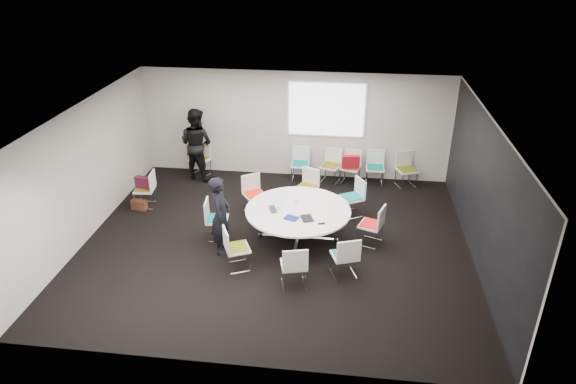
# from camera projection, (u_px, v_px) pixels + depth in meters

# --- Properties ---
(room_shell) EXTENTS (8.08, 7.08, 2.88)m
(room_shell) POSITION_uv_depth(u_px,v_px,m) (280.00, 183.00, 10.18)
(room_shell) COLOR black
(room_shell) RESTS_ON ground
(conference_table) EXTENTS (2.18, 2.18, 0.73)m
(conference_table) POSITION_uv_depth(u_px,v_px,m) (298.00, 218.00, 10.67)
(conference_table) COLOR silver
(conference_table) RESTS_ON ground
(projection_screen) EXTENTS (1.90, 0.03, 1.35)m
(projection_screen) POSITION_uv_depth(u_px,v_px,m) (326.00, 110.00, 12.97)
(projection_screen) COLOR white
(projection_screen) RESTS_ON room_shell
(chair_ring_a) EXTENTS (0.58, 0.58, 0.88)m
(chair_ring_a) POSITION_uv_depth(u_px,v_px,m) (371.00, 232.00, 10.66)
(chair_ring_a) COLOR silver
(chair_ring_a) RESTS_ON ground
(chair_ring_b) EXTENTS (0.62, 0.62, 0.88)m
(chair_ring_b) POSITION_uv_depth(u_px,v_px,m) (352.00, 204.00, 11.77)
(chair_ring_b) COLOR silver
(chair_ring_b) RESTS_ON ground
(chair_ring_c) EXTENTS (0.60, 0.60, 0.88)m
(chair_ring_c) POSITION_uv_depth(u_px,v_px,m) (307.00, 194.00, 12.23)
(chair_ring_c) COLOR silver
(chair_ring_c) RESTS_ON ground
(chair_ring_d) EXTENTS (0.63, 0.63, 0.88)m
(chair_ring_d) POSITION_uv_depth(u_px,v_px,m) (255.00, 201.00, 11.91)
(chair_ring_d) COLOR silver
(chair_ring_d) RESTS_ON ground
(chair_ring_e) EXTENTS (0.50, 0.51, 0.88)m
(chair_ring_e) POSITION_uv_depth(u_px,v_px,m) (217.00, 226.00, 10.87)
(chair_ring_e) COLOR silver
(chair_ring_e) RESTS_ON ground
(chair_ring_f) EXTENTS (0.60, 0.61, 0.88)m
(chair_ring_f) POSITION_uv_depth(u_px,v_px,m) (237.00, 256.00, 9.86)
(chair_ring_f) COLOR silver
(chair_ring_f) RESTS_ON ground
(chair_ring_g) EXTENTS (0.55, 0.55, 0.88)m
(chair_ring_g) POSITION_uv_depth(u_px,v_px,m) (294.00, 273.00, 9.36)
(chair_ring_g) COLOR silver
(chair_ring_g) RESTS_ON ground
(chair_ring_h) EXTENTS (0.59, 0.58, 0.88)m
(chair_ring_h) POSITION_uv_depth(u_px,v_px,m) (344.00, 263.00, 9.63)
(chair_ring_h) COLOR silver
(chair_ring_h) RESTS_ON ground
(chair_back_a) EXTENTS (0.46, 0.45, 0.88)m
(chair_back_a) POSITION_uv_depth(u_px,v_px,m) (300.00, 170.00, 13.48)
(chair_back_a) COLOR silver
(chair_back_a) RESTS_ON ground
(chair_back_b) EXTENTS (0.57, 0.56, 0.88)m
(chair_back_b) POSITION_uv_depth(u_px,v_px,m) (330.00, 172.00, 13.38)
(chair_back_b) COLOR silver
(chair_back_b) RESTS_ON ground
(chair_back_c) EXTENTS (0.57, 0.56, 0.88)m
(chair_back_c) POSITION_uv_depth(u_px,v_px,m) (350.00, 173.00, 13.30)
(chair_back_c) COLOR silver
(chair_back_c) RESTS_ON ground
(chair_back_d) EXTENTS (0.46, 0.45, 0.88)m
(chair_back_d) POSITION_uv_depth(u_px,v_px,m) (375.00, 174.00, 13.27)
(chair_back_d) COLOR silver
(chair_back_d) RESTS_ON ground
(chair_back_e) EXTENTS (0.60, 0.59, 0.88)m
(chair_back_e) POSITION_uv_depth(u_px,v_px,m) (406.00, 176.00, 13.15)
(chair_back_e) COLOR silver
(chair_back_e) RESTS_ON ground
(chair_spare_left) EXTENTS (0.49, 0.50, 0.88)m
(chair_spare_left) POSITION_uv_depth(u_px,v_px,m) (146.00, 196.00, 12.15)
(chair_spare_left) COLOR silver
(chair_spare_left) RESTS_ON ground
(chair_person_back) EXTENTS (0.60, 0.60, 0.88)m
(chair_person_back) POSITION_uv_depth(u_px,v_px,m) (200.00, 165.00, 13.77)
(chair_person_back) COLOR silver
(chair_person_back) RESTS_ON ground
(person_main) EXTENTS (0.43, 0.62, 1.65)m
(person_main) POSITION_uv_depth(u_px,v_px,m) (221.00, 215.00, 10.16)
(person_main) COLOR black
(person_main) RESTS_ON ground
(person_back) EXTENTS (1.11, 0.99, 1.90)m
(person_back) POSITION_uv_depth(u_px,v_px,m) (196.00, 144.00, 13.33)
(person_back) COLOR black
(person_back) RESTS_ON ground
(laptop) EXTENTS (0.30, 0.37, 0.03)m
(laptop) POSITION_uv_depth(u_px,v_px,m) (275.00, 209.00, 10.57)
(laptop) COLOR #333338
(laptop) RESTS_ON conference_table
(laptop_lid) EXTENTS (0.13, 0.28, 0.22)m
(laptop_lid) POSITION_uv_depth(u_px,v_px,m) (277.00, 199.00, 10.70)
(laptop_lid) COLOR silver
(laptop_lid) RESTS_ON conference_table
(notebook_black) EXTENTS (0.31, 0.36, 0.02)m
(notebook_black) POSITION_uv_depth(u_px,v_px,m) (307.00, 218.00, 10.23)
(notebook_black) COLOR black
(notebook_black) RESTS_ON conference_table
(tablet_folio) EXTENTS (0.31, 0.28, 0.03)m
(tablet_folio) POSITION_uv_depth(u_px,v_px,m) (291.00, 218.00, 10.24)
(tablet_folio) COLOR navy
(tablet_folio) RESTS_ON conference_table
(papers_right) EXTENTS (0.33, 0.26, 0.00)m
(papers_right) POSITION_uv_depth(u_px,v_px,m) (322.00, 205.00, 10.75)
(papers_right) COLOR white
(papers_right) RESTS_ON conference_table
(papers_front) EXTENTS (0.34, 0.28, 0.00)m
(papers_front) POSITION_uv_depth(u_px,v_px,m) (335.00, 213.00, 10.43)
(papers_front) COLOR white
(papers_front) RESTS_ON conference_table
(cup) EXTENTS (0.08, 0.08, 0.09)m
(cup) POSITION_uv_depth(u_px,v_px,m) (295.00, 202.00, 10.79)
(cup) COLOR white
(cup) RESTS_ON conference_table
(phone) EXTENTS (0.15, 0.10, 0.01)m
(phone) POSITION_uv_depth(u_px,v_px,m) (321.00, 224.00, 10.05)
(phone) COLOR black
(phone) RESTS_ON conference_table
(maroon_bag) EXTENTS (0.42, 0.22, 0.28)m
(maroon_bag) POSITION_uv_depth(u_px,v_px,m) (144.00, 182.00, 12.00)
(maroon_bag) COLOR #461228
(maroon_bag) RESTS_ON chair_spare_left
(brown_bag) EXTENTS (0.38, 0.22, 0.24)m
(brown_bag) POSITION_uv_depth(u_px,v_px,m) (139.00, 205.00, 12.07)
(brown_bag) COLOR #4C2718
(brown_bag) RESTS_ON ground
(red_jacket) EXTENTS (0.46, 0.21, 0.36)m
(red_jacket) POSITION_uv_depth(u_px,v_px,m) (351.00, 162.00, 12.91)
(red_jacket) COLOR #A3141E
(red_jacket) RESTS_ON chair_back_c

